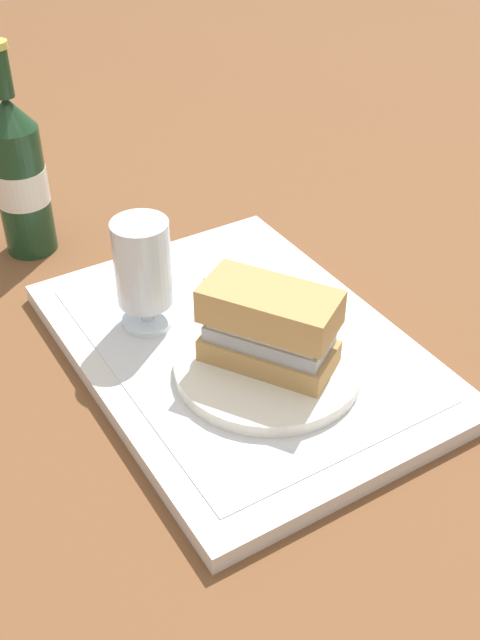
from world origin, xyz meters
TOP-DOWN VIEW (x-y plane):
  - ground_plane at (0.00, 0.00)m, footprint 3.00×3.00m
  - tray at (0.00, 0.00)m, footprint 0.44×0.32m
  - placemat at (0.00, 0.00)m, footprint 0.38×0.27m
  - plate at (-0.05, 0.00)m, footprint 0.19×0.19m
  - sandwich at (-0.05, 0.00)m, footprint 0.14×0.12m
  - beer_glass at (0.08, 0.07)m, footprint 0.06×0.06m
  - napkin_folded at (0.08, -0.06)m, footprint 0.09×0.07m
  - beer_bottle at (0.33, 0.11)m, footprint 0.07×0.07m

SIDE VIEW (x-z plane):
  - ground_plane at x=0.00m, z-range 0.00..0.00m
  - tray at x=0.00m, z-range 0.00..0.02m
  - placemat at x=0.00m, z-range 0.02..0.02m
  - napkin_folded at x=0.08m, z-range 0.02..0.03m
  - plate at x=-0.05m, z-range 0.02..0.04m
  - sandwich at x=-0.05m, z-range 0.04..0.12m
  - beer_glass at x=0.08m, z-range 0.03..0.15m
  - beer_bottle at x=0.33m, z-range -0.03..0.24m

